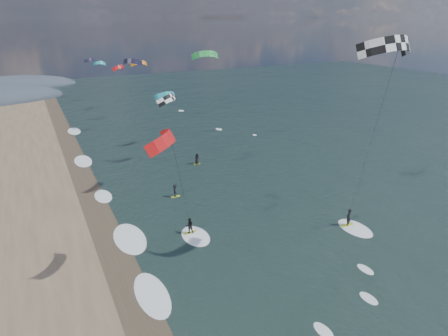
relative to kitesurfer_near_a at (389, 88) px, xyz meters
name	(u,v)px	position (x,y,z in m)	size (l,w,h in m)	color
ground	(305,299)	(-7.90, -1.82, -15.60)	(260.00, 260.00, 0.00)	black
wet_sand_strip	(123,272)	(-19.90, 8.18, -15.60)	(3.00, 240.00, 0.00)	#382D23
kitesurfer_near_a	(389,88)	(0.00, 0.00, 0.00)	(7.93, 8.38, 19.83)	#9FB820
kitesurfer_near_b	(180,173)	(-14.62, 7.06, -6.91)	(6.84, 9.27, 13.54)	#9FB820
far_kitesurfers	(178,170)	(-7.84, 26.12, -14.78)	(7.93, 17.79, 1.66)	#9FB820
bg_kite_field	(134,67)	(-5.93, 53.02, -3.82)	(11.07, 70.00, 8.39)	teal
shoreline_surf	(123,241)	(-18.70, 12.93, -15.60)	(2.40, 79.40, 0.11)	white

